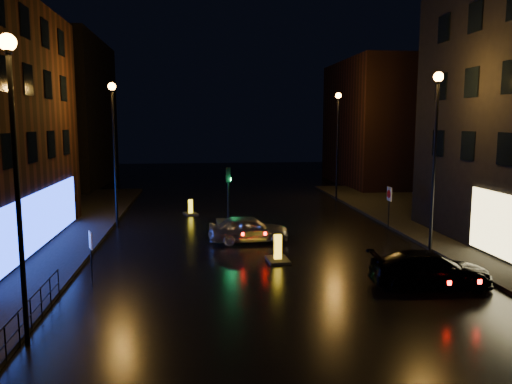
{
  "coord_description": "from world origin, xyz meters",
  "views": [
    {
      "loc": [
        -3.06,
        -15.76,
        6.13
      ],
      "look_at": [
        -0.25,
        7.81,
        2.8
      ],
      "focal_mm": 35.0,
      "sensor_mm": 36.0,
      "label": 1
    }
  ],
  "objects_px": {
    "bollard_far": "(191,211)",
    "dark_sedan": "(430,269)",
    "traffic_signal": "(228,216)",
    "bollard_near": "(278,255)",
    "road_sign_left": "(91,245)",
    "silver_hatchback": "(249,229)",
    "road_sign_right": "(389,198)"
  },
  "relations": [
    {
      "from": "dark_sedan",
      "to": "bollard_near",
      "type": "distance_m",
      "value": 6.55
    },
    {
      "from": "silver_hatchback",
      "to": "road_sign_left",
      "type": "height_order",
      "value": "road_sign_left"
    },
    {
      "from": "bollard_near",
      "to": "road_sign_left",
      "type": "xyz_separation_m",
      "value": [
        -7.56,
        -2.22,
        1.26
      ]
    },
    {
      "from": "traffic_signal",
      "to": "dark_sedan",
      "type": "relative_size",
      "value": 0.76
    },
    {
      "from": "bollard_near",
      "to": "road_sign_right",
      "type": "relative_size",
      "value": 0.58
    },
    {
      "from": "bollard_far",
      "to": "silver_hatchback",
      "type": "bearing_deg",
      "value": -86.42
    },
    {
      "from": "road_sign_left",
      "to": "dark_sedan",
      "type": "bearing_deg",
      "value": -28.76
    },
    {
      "from": "road_sign_left",
      "to": "road_sign_right",
      "type": "xyz_separation_m",
      "value": [
        15.0,
        8.14,
        0.31
      ]
    },
    {
      "from": "road_sign_left",
      "to": "road_sign_right",
      "type": "relative_size",
      "value": 0.83
    },
    {
      "from": "road_sign_right",
      "to": "dark_sedan",
      "type": "bearing_deg",
      "value": 75.67
    },
    {
      "from": "bollard_far",
      "to": "road_sign_left",
      "type": "xyz_separation_m",
      "value": [
        -3.58,
        -14.12,
        1.3
      ]
    },
    {
      "from": "silver_hatchback",
      "to": "road_sign_right",
      "type": "xyz_separation_m",
      "value": [
        8.37,
        2.25,
        1.14
      ]
    },
    {
      "from": "dark_sedan",
      "to": "road_sign_right",
      "type": "relative_size",
      "value": 1.85
    },
    {
      "from": "road_sign_left",
      "to": "bollard_far",
      "type": "bearing_deg",
      "value": 55.17
    },
    {
      "from": "traffic_signal",
      "to": "bollard_far",
      "type": "xyz_separation_m",
      "value": [
        -2.32,
        3.42,
        -0.28
      ]
    },
    {
      "from": "traffic_signal",
      "to": "road_sign_left",
      "type": "bearing_deg",
      "value": -118.89
    },
    {
      "from": "bollard_far",
      "to": "road_sign_right",
      "type": "relative_size",
      "value": 0.54
    },
    {
      "from": "silver_hatchback",
      "to": "road_sign_left",
      "type": "relative_size",
      "value": 2.01
    },
    {
      "from": "silver_hatchback",
      "to": "dark_sedan",
      "type": "bearing_deg",
      "value": -145.51
    },
    {
      "from": "silver_hatchback",
      "to": "dark_sedan",
      "type": "distance_m",
      "value": 9.81
    },
    {
      "from": "dark_sedan",
      "to": "bollard_far",
      "type": "distance_m",
      "value": 18.38
    },
    {
      "from": "dark_sedan",
      "to": "road_sign_left",
      "type": "distance_m",
      "value": 12.86
    },
    {
      "from": "bollard_near",
      "to": "road_sign_left",
      "type": "bearing_deg",
      "value": -166.86
    },
    {
      "from": "bollard_near",
      "to": "road_sign_left",
      "type": "height_order",
      "value": "road_sign_left"
    },
    {
      "from": "bollard_far",
      "to": "road_sign_left",
      "type": "height_order",
      "value": "road_sign_left"
    },
    {
      "from": "silver_hatchback",
      "to": "dark_sedan",
      "type": "xyz_separation_m",
      "value": [
        6.07,
        -7.71,
        -0.04
      ]
    },
    {
      "from": "dark_sedan",
      "to": "bollard_far",
      "type": "height_order",
      "value": "dark_sedan"
    },
    {
      "from": "silver_hatchback",
      "to": "road_sign_left",
      "type": "xyz_separation_m",
      "value": [
        -6.64,
        -5.88,
        0.83
      ]
    },
    {
      "from": "traffic_signal",
      "to": "road_sign_left",
      "type": "height_order",
      "value": "traffic_signal"
    },
    {
      "from": "dark_sedan",
      "to": "traffic_signal",
      "type": "bearing_deg",
      "value": 33.71
    },
    {
      "from": "bollard_far",
      "to": "dark_sedan",
      "type": "bearing_deg",
      "value": -76.97
    },
    {
      "from": "dark_sedan",
      "to": "bollard_near",
      "type": "xyz_separation_m",
      "value": [
        -5.15,
        4.04,
        -0.39
      ]
    }
  ]
}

